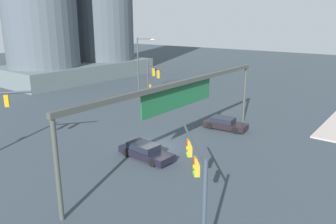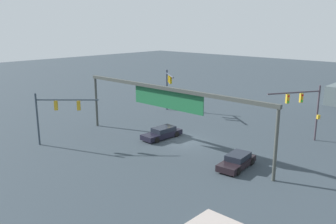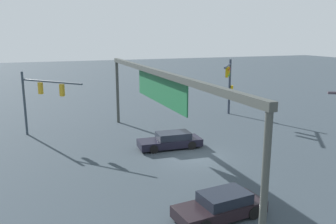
{
  "view_description": "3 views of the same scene",
  "coord_description": "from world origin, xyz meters",
  "px_view_note": "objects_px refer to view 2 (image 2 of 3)",
  "views": [
    {
      "loc": [
        -20.62,
        -17.14,
        10.7
      ],
      "look_at": [
        -0.73,
        -1.84,
        3.65
      ],
      "focal_mm": 34.88,
      "sensor_mm": 36.0,
      "label": 1
    },
    {
      "loc": [
        23.12,
        -27.6,
        12.09
      ],
      "look_at": [
        -2.63,
        0.31,
        2.7
      ],
      "focal_mm": 37.83,
      "sensor_mm": 36.0,
      "label": 2
    },
    {
      "loc": [
        21.18,
        -10.07,
        8.41
      ],
      "look_at": [
        -1.1,
        -1.57,
        3.12
      ],
      "focal_mm": 37.44,
      "sensor_mm": 36.0,
      "label": 3
    }
  ],
  "objects_px": {
    "traffic_signal_opposite_side": "(55,110)",
    "sedan_car_approaching": "(237,161)",
    "traffic_signal_cross_street": "(168,84)",
    "sedan_car_waiting_far": "(162,133)",
    "traffic_signal_near_corner": "(305,104)"
  },
  "relations": [
    {
      "from": "traffic_signal_opposite_side",
      "to": "sedan_car_approaching",
      "type": "relative_size",
      "value": 1.2
    },
    {
      "from": "traffic_signal_opposite_side",
      "to": "sedan_car_waiting_far",
      "type": "distance_m",
      "value": 11.46
    },
    {
      "from": "traffic_signal_cross_street",
      "to": "sedan_car_approaching",
      "type": "xyz_separation_m",
      "value": [
        18.31,
        -11.08,
        -3.33
      ]
    },
    {
      "from": "traffic_signal_near_corner",
      "to": "sedan_car_approaching",
      "type": "bearing_deg",
      "value": 23.7
    },
    {
      "from": "sedan_car_approaching",
      "to": "sedan_car_waiting_far",
      "type": "relative_size",
      "value": 0.93
    },
    {
      "from": "traffic_signal_cross_street",
      "to": "sedan_car_approaching",
      "type": "distance_m",
      "value": 21.66
    },
    {
      "from": "sedan_car_approaching",
      "to": "traffic_signal_cross_street",
      "type": "bearing_deg",
      "value": -126.96
    },
    {
      "from": "traffic_signal_near_corner",
      "to": "traffic_signal_opposite_side",
      "type": "relative_size",
      "value": 1.1
    },
    {
      "from": "sedan_car_approaching",
      "to": "sedan_car_waiting_far",
      "type": "bearing_deg",
      "value": -104.27
    },
    {
      "from": "traffic_signal_near_corner",
      "to": "traffic_signal_cross_street",
      "type": "height_order",
      "value": "traffic_signal_near_corner"
    },
    {
      "from": "traffic_signal_near_corner",
      "to": "sedan_car_approaching",
      "type": "relative_size",
      "value": 1.33
    },
    {
      "from": "traffic_signal_opposite_side",
      "to": "traffic_signal_cross_street",
      "type": "xyz_separation_m",
      "value": [
        -1.44,
        18.46,
        0.17
      ]
    },
    {
      "from": "traffic_signal_opposite_side",
      "to": "sedan_car_waiting_far",
      "type": "bearing_deg",
      "value": 11.98
    },
    {
      "from": "traffic_signal_near_corner",
      "to": "traffic_signal_cross_street",
      "type": "bearing_deg",
      "value": -60.26
    },
    {
      "from": "traffic_signal_cross_street",
      "to": "sedan_car_waiting_far",
      "type": "distance_m",
      "value": 12.79
    }
  ]
}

